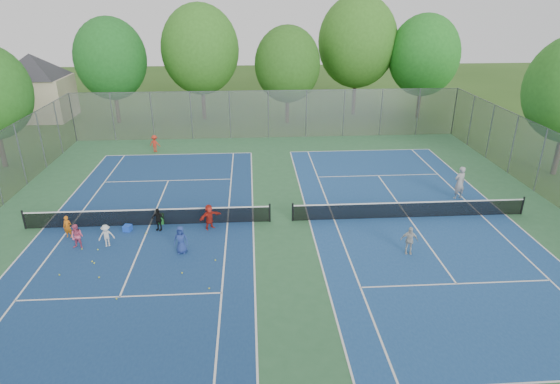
# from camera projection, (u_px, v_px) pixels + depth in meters

# --- Properties ---
(ground) EXTENTS (120.00, 120.00, 0.00)m
(ground) POSITION_uv_depth(u_px,v_px,m) (281.00, 221.00, 25.22)
(ground) COLOR #2D5219
(ground) RESTS_ON ground
(court_pad) EXTENTS (32.00, 32.00, 0.01)m
(court_pad) POSITION_uv_depth(u_px,v_px,m) (281.00, 221.00, 25.22)
(court_pad) COLOR #2E633A
(court_pad) RESTS_ON ground
(court_left) EXTENTS (10.97, 23.77, 0.01)m
(court_left) POSITION_uv_depth(u_px,v_px,m) (150.00, 225.00, 24.79)
(court_left) COLOR navy
(court_left) RESTS_ON court_pad
(court_right) EXTENTS (10.97, 23.77, 0.01)m
(court_right) POSITION_uv_depth(u_px,v_px,m) (408.00, 217.00, 25.64)
(court_right) COLOR navy
(court_right) RESTS_ON court_pad
(net_left) EXTENTS (12.87, 0.10, 0.91)m
(net_left) POSITION_uv_depth(u_px,v_px,m) (149.00, 218.00, 24.62)
(net_left) COLOR black
(net_left) RESTS_ON ground
(net_right) EXTENTS (12.87, 0.10, 0.91)m
(net_right) POSITION_uv_depth(u_px,v_px,m) (409.00, 210.00, 25.46)
(net_right) COLOR black
(net_right) RESTS_ON ground
(fence_north) EXTENTS (32.00, 0.10, 4.00)m
(fence_north) POSITION_uv_depth(u_px,v_px,m) (268.00, 115.00, 39.13)
(fence_north) COLOR gray
(fence_north) RESTS_ON ground
(house) EXTENTS (11.03, 11.03, 7.30)m
(house) POSITION_uv_depth(u_px,v_px,m) (33.00, 75.00, 44.28)
(house) COLOR #B7A88C
(house) RESTS_ON ground
(tree_nw) EXTENTS (6.40, 6.40, 9.58)m
(tree_nw) POSITION_uv_depth(u_px,v_px,m) (111.00, 59.00, 42.27)
(tree_nw) COLOR #443326
(tree_nw) RESTS_ON ground
(tree_nl) EXTENTS (7.20, 7.20, 10.69)m
(tree_nl) POSITION_uv_depth(u_px,v_px,m) (200.00, 50.00, 43.42)
(tree_nl) COLOR #443326
(tree_nl) RESTS_ON ground
(tree_nc) EXTENTS (6.00, 6.00, 8.85)m
(tree_nc) POSITION_uv_depth(u_px,v_px,m) (288.00, 64.00, 42.52)
(tree_nc) COLOR #443326
(tree_nc) RESTS_ON ground
(tree_nr) EXTENTS (7.60, 7.60, 11.42)m
(tree_nr) POSITION_uv_depth(u_px,v_px,m) (357.00, 42.00, 45.05)
(tree_nr) COLOR #443326
(tree_nr) RESTS_ON ground
(tree_ne) EXTENTS (6.60, 6.60, 9.77)m
(tree_ne) POSITION_uv_depth(u_px,v_px,m) (424.00, 55.00, 43.99)
(tree_ne) COLOR #443326
(tree_ne) RESTS_ON ground
(ball_crate) EXTENTS (0.46, 0.46, 0.33)m
(ball_crate) POSITION_uv_depth(u_px,v_px,m) (128.00, 228.00, 24.14)
(ball_crate) COLOR blue
(ball_crate) RESTS_ON ground
(ball_hopper) EXTENTS (0.29, 0.29, 0.57)m
(ball_hopper) POSITION_uv_depth(u_px,v_px,m) (161.00, 219.00, 24.85)
(ball_hopper) COLOR green
(ball_hopper) RESTS_ON ground
(student_a) EXTENTS (0.46, 0.33, 1.17)m
(student_a) POSITION_uv_depth(u_px,v_px,m) (68.00, 227.00, 23.34)
(student_a) COLOR orange
(student_a) RESTS_ON ground
(student_b) EXTENTS (0.68, 0.57, 1.25)m
(student_b) POSITION_uv_depth(u_px,v_px,m) (77.00, 237.00, 22.33)
(student_b) COLOR #D85477
(student_b) RESTS_ON ground
(student_c) EXTENTS (0.83, 0.61, 1.15)m
(student_c) POSITION_uv_depth(u_px,v_px,m) (106.00, 236.00, 22.53)
(student_c) COLOR silver
(student_c) RESTS_ON ground
(student_d) EXTENTS (0.79, 0.56, 1.24)m
(student_d) POSITION_uv_depth(u_px,v_px,m) (158.00, 219.00, 24.04)
(student_d) COLOR black
(student_d) RESTS_ON ground
(student_e) EXTENTS (0.71, 0.49, 1.38)m
(student_e) POSITION_uv_depth(u_px,v_px,m) (181.00, 240.00, 21.91)
(student_e) COLOR navy
(student_e) RESTS_ON ground
(student_f) EXTENTS (1.26, 1.09, 1.37)m
(student_f) POSITION_uv_depth(u_px,v_px,m) (209.00, 217.00, 24.17)
(student_f) COLOR #B52619
(student_f) RESTS_ON ground
(child_far_baseline) EXTENTS (0.96, 0.72, 1.33)m
(child_far_baseline) POSITION_uv_depth(u_px,v_px,m) (155.00, 144.00, 36.06)
(child_far_baseline) COLOR red
(child_far_baseline) RESTS_ON ground
(instructor) EXTENTS (0.85, 0.68, 2.03)m
(instructor) POSITION_uv_depth(u_px,v_px,m) (460.00, 183.00, 27.65)
(instructor) COLOR #98989B
(instructor) RESTS_ON ground
(teen_court_b) EXTENTS (0.87, 0.49, 1.39)m
(teen_court_b) POSITION_uv_depth(u_px,v_px,m) (409.00, 240.00, 21.85)
(teen_court_b) COLOR beige
(teen_court_b) RESTS_ON ground
(tennis_ball_0) EXTENTS (0.07, 0.07, 0.07)m
(tennis_ball_0) POSITION_uv_depth(u_px,v_px,m) (117.00, 299.00, 18.74)
(tennis_ball_0) COLOR gold
(tennis_ball_0) RESTS_ON ground
(tennis_ball_1) EXTENTS (0.07, 0.07, 0.07)m
(tennis_ball_1) POSITION_uv_depth(u_px,v_px,m) (94.00, 264.00, 21.22)
(tennis_ball_1) COLOR #CDE435
(tennis_ball_1) RESTS_ON ground
(tennis_ball_2) EXTENTS (0.07, 0.07, 0.07)m
(tennis_ball_2) POSITION_uv_depth(u_px,v_px,m) (182.00, 273.00, 20.48)
(tennis_ball_2) COLOR #CDDB33
(tennis_ball_2) RESTS_ON ground
(tennis_ball_3) EXTENTS (0.07, 0.07, 0.07)m
(tennis_ball_3) POSITION_uv_depth(u_px,v_px,m) (146.00, 234.00, 23.85)
(tennis_ball_3) COLOR #A8C52D
(tennis_ball_3) RESTS_ON ground
(tennis_ball_4) EXTENTS (0.07, 0.07, 0.07)m
(tennis_ball_4) POSITION_uv_depth(u_px,v_px,m) (60.00, 275.00, 20.34)
(tennis_ball_4) COLOR #BECE2F
(tennis_ball_4) RESTS_ON ground
(tennis_ball_5) EXTENTS (0.07, 0.07, 0.07)m
(tennis_ball_5) POSITION_uv_depth(u_px,v_px,m) (98.00, 250.00, 22.34)
(tennis_ball_5) COLOR #C0E735
(tennis_ball_5) RESTS_ON ground
(tennis_ball_6) EXTENTS (0.07, 0.07, 0.07)m
(tennis_ball_6) POSITION_uv_depth(u_px,v_px,m) (215.00, 260.00, 21.46)
(tennis_ball_6) COLOR #BCCE2F
(tennis_ball_6) RESTS_ON ground
(tennis_ball_7) EXTENTS (0.07, 0.07, 0.07)m
(tennis_ball_7) POSITION_uv_depth(u_px,v_px,m) (209.00, 289.00, 19.40)
(tennis_ball_7) COLOR gold
(tennis_ball_7) RESTS_ON ground
(tennis_ball_8) EXTENTS (0.07, 0.07, 0.07)m
(tennis_ball_8) POSITION_uv_depth(u_px,v_px,m) (99.00, 278.00, 20.15)
(tennis_ball_8) COLOR gold
(tennis_ball_8) RESTS_ON ground
(tennis_ball_9) EXTENTS (0.07, 0.07, 0.07)m
(tennis_ball_9) POSITION_uv_depth(u_px,v_px,m) (92.00, 262.00, 21.35)
(tennis_ball_9) COLOR #E4F037
(tennis_ball_9) RESTS_ON ground
(tennis_ball_10) EXTENTS (0.07, 0.07, 0.07)m
(tennis_ball_10) POSITION_uv_depth(u_px,v_px,m) (82.00, 249.00, 22.40)
(tennis_ball_10) COLOR gold
(tennis_ball_10) RESTS_ON ground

